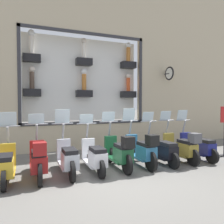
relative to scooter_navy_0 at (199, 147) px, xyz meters
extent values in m
plane|color=#66635E|center=(-0.48, 3.00, -0.42)|extent=(120.00, 120.00, 0.00)
cube|color=tan|center=(3.12, 3.00, 0.09)|extent=(0.40, 5.02, 1.01)
cube|color=#2D2D33|center=(2.91, 3.00, 4.20)|extent=(0.04, 5.02, 0.12)
cube|color=#2D2D33|center=(2.91, 3.00, 0.65)|extent=(0.04, 5.02, 0.12)
cube|color=#2D2D33|center=(2.91, 0.55, 2.43)|extent=(0.04, 0.12, 3.67)
cube|color=#2D2D33|center=(2.91, 5.45, 2.43)|extent=(0.04, 0.12, 3.67)
cube|color=silver|center=(3.47, 3.00, 2.43)|extent=(0.04, 4.78, 3.43)
cube|color=black|center=(3.25, 0.98, 3.13)|extent=(0.36, 0.64, 0.28)
cylinder|color=#B26B2D|center=(3.25, 0.98, 3.59)|extent=(0.17, 0.17, 0.63)
sphere|color=white|center=(3.25, 0.98, 4.02)|extent=(0.23, 0.23, 0.23)
cube|color=black|center=(3.25, 3.00, 3.13)|extent=(0.36, 0.64, 0.28)
cylinder|color=silver|center=(3.25, 3.00, 3.58)|extent=(0.17, 0.17, 0.61)
sphere|color=beige|center=(3.25, 3.00, 3.99)|extent=(0.22, 0.22, 0.22)
cube|color=black|center=(3.25, 5.02, 3.13)|extent=(0.36, 0.64, 0.28)
cylinder|color=silver|center=(3.25, 5.02, 3.61)|extent=(0.19, 0.19, 0.68)
sphere|color=white|center=(3.25, 5.02, 4.07)|extent=(0.24, 0.24, 0.24)
cube|color=black|center=(3.25, 0.98, 1.83)|extent=(0.36, 0.64, 0.28)
cylinder|color=#CC4C23|center=(3.25, 0.98, 2.26)|extent=(0.16, 0.16, 0.59)
sphere|color=beige|center=(3.25, 0.98, 2.67)|extent=(0.21, 0.21, 0.21)
cube|color=black|center=(3.25, 3.00, 1.83)|extent=(0.36, 0.64, 0.28)
cylinder|color=#B26B2D|center=(3.25, 3.00, 2.30)|extent=(0.18, 0.18, 0.65)
sphere|color=white|center=(3.25, 3.00, 2.74)|extent=(0.24, 0.24, 0.24)
cube|color=black|center=(3.25, 5.02, 1.83)|extent=(0.36, 0.64, 0.28)
cylinder|color=#47382D|center=(3.25, 5.02, 2.29)|extent=(0.18, 0.18, 0.64)
sphere|color=beige|center=(3.25, 5.02, 2.72)|extent=(0.23, 0.23, 0.23)
cylinder|color=black|center=(2.75, -0.71, 2.77)|extent=(0.35, 0.05, 0.05)
torus|color=black|center=(2.57, -0.71, 2.77)|extent=(0.61, 0.06, 0.61)
cylinder|color=white|center=(2.57, -0.71, 2.77)|extent=(0.50, 0.03, 0.50)
cylinder|color=black|center=(0.76, 0.00, -0.19)|extent=(0.46, 0.09, 0.46)
cylinder|color=black|center=(-0.56, 0.00, -0.19)|extent=(0.46, 0.09, 0.46)
cube|color=navy|center=(0.10, 0.00, -0.20)|extent=(1.02, 0.38, 0.06)
cube|color=navy|center=(-0.27, 0.00, 0.01)|extent=(0.61, 0.35, 0.36)
cube|color=black|center=(-0.27, 0.00, 0.24)|extent=(0.58, 0.31, 0.10)
cube|color=navy|center=(0.64, 0.00, 0.11)|extent=(0.12, 0.37, 0.56)
cylinder|color=gray|center=(0.71, 0.00, 0.60)|extent=(0.20, 0.06, 0.45)
cylinder|color=gray|center=(0.78, 0.00, 0.82)|extent=(0.04, 0.61, 0.04)
cube|color=silver|center=(0.82, 0.00, 1.00)|extent=(0.09, 0.42, 0.36)
cylinder|color=black|center=(0.75, 0.71, -0.17)|extent=(0.50, 0.09, 0.50)
cylinder|color=black|center=(-0.55, 0.71, -0.17)|extent=(0.50, 0.09, 0.50)
cube|color=olive|center=(0.10, 0.71, -0.18)|extent=(1.02, 0.38, 0.06)
cube|color=olive|center=(-0.27, 0.71, 0.03)|extent=(0.61, 0.35, 0.36)
cube|color=black|center=(-0.27, 0.71, 0.26)|extent=(0.58, 0.31, 0.10)
cube|color=olive|center=(0.64, 0.71, 0.13)|extent=(0.12, 0.37, 0.56)
cylinder|color=gray|center=(0.71, 0.71, 0.62)|extent=(0.20, 0.06, 0.45)
cylinder|color=gray|center=(0.78, 0.71, 0.83)|extent=(0.04, 0.61, 0.04)
cube|color=silver|center=(0.82, 0.71, 1.00)|extent=(0.08, 0.42, 0.32)
cube|color=#4C4C51|center=(-0.60, 0.71, 0.42)|extent=(0.28, 0.28, 0.28)
cylinder|color=black|center=(0.76, 1.42, -0.19)|extent=(0.46, 0.09, 0.46)
cylinder|color=black|center=(-0.56, 1.42, -0.19)|extent=(0.46, 0.09, 0.46)
cube|color=black|center=(0.10, 1.42, -0.20)|extent=(1.02, 0.39, 0.06)
cube|color=black|center=(-0.27, 1.42, 0.01)|extent=(0.61, 0.35, 0.36)
cube|color=black|center=(-0.27, 1.42, 0.24)|extent=(0.58, 0.31, 0.10)
cube|color=black|center=(0.64, 1.42, 0.11)|extent=(0.12, 0.37, 0.56)
cylinder|color=gray|center=(0.71, 1.42, 0.60)|extent=(0.20, 0.06, 0.45)
cylinder|color=gray|center=(0.78, 1.42, 0.82)|extent=(0.04, 0.60, 0.04)
cube|color=silver|center=(0.82, 1.42, 0.98)|extent=(0.08, 0.42, 0.31)
cylinder|color=black|center=(0.73, 2.14, -0.15)|extent=(0.54, 0.09, 0.54)
cylinder|color=black|center=(-0.53, 2.14, -0.15)|extent=(0.54, 0.09, 0.54)
cube|color=teal|center=(0.10, 2.14, -0.16)|extent=(1.02, 0.38, 0.06)
cube|color=teal|center=(-0.27, 2.14, 0.05)|extent=(0.61, 0.35, 0.36)
cube|color=black|center=(-0.27, 2.14, 0.28)|extent=(0.58, 0.31, 0.10)
cube|color=teal|center=(0.64, 2.14, 0.15)|extent=(0.12, 0.37, 0.56)
cylinder|color=gray|center=(0.71, 2.14, 0.64)|extent=(0.20, 0.06, 0.45)
cylinder|color=gray|center=(0.78, 2.14, 0.86)|extent=(0.04, 0.60, 0.04)
cube|color=silver|center=(0.82, 2.14, 1.06)|extent=(0.10, 0.42, 0.40)
cube|color=black|center=(-0.59, 2.14, 0.44)|extent=(0.28, 0.28, 0.28)
cylinder|color=black|center=(0.74, 2.85, -0.15)|extent=(0.53, 0.09, 0.53)
cylinder|color=black|center=(-0.54, 2.85, -0.15)|extent=(0.53, 0.09, 0.53)
cube|color=#19512D|center=(0.10, 2.85, -0.17)|extent=(1.02, 0.39, 0.06)
cube|color=#19512D|center=(-0.27, 2.85, 0.04)|extent=(0.61, 0.35, 0.36)
cube|color=black|center=(-0.27, 2.85, 0.27)|extent=(0.58, 0.31, 0.10)
cube|color=#19512D|center=(0.64, 2.85, 0.14)|extent=(0.12, 0.37, 0.56)
cylinder|color=gray|center=(0.71, 2.85, 0.64)|extent=(0.20, 0.06, 0.45)
cylinder|color=gray|center=(0.78, 2.85, 0.85)|extent=(0.04, 0.61, 0.04)
cube|color=silver|center=(0.82, 2.85, 1.01)|extent=(0.08, 0.42, 0.31)
cube|color=black|center=(-0.59, 2.85, 0.43)|extent=(0.28, 0.28, 0.28)
cylinder|color=black|center=(0.77, 3.56, -0.19)|extent=(0.45, 0.09, 0.45)
cylinder|color=black|center=(-0.57, 3.56, -0.19)|extent=(0.45, 0.09, 0.45)
cube|color=silver|center=(0.10, 3.56, -0.20)|extent=(1.02, 0.39, 0.06)
cube|color=silver|center=(-0.27, 3.56, 0.01)|extent=(0.61, 0.35, 0.36)
cube|color=black|center=(-0.27, 3.56, 0.24)|extent=(0.58, 0.31, 0.10)
cube|color=silver|center=(0.64, 3.56, 0.11)|extent=(0.12, 0.37, 0.56)
cylinder|color=gray|center=(0.71, 3.56, 0.60)|extent=(0.20, 0.06, 0.45)
cylinder|color=gray|center=(0.78, 3.56, 0.81)|extent=(0.04, 0.60, 0.04)
cube|color=silver|center=(0.82, 3.56, 0.96)|extent=(0.07, 0.42, 0.28)
cylinder|color=black|center=(0.75, 4.27, -0.17)|extent=(0.51, 0.09, 0.51)
cylinder|color=black|center=(-0.55, 4.27, -0.17)|extent=(0.51, 0.09, 0.51)
cube|color=#B7BCC6|center=(0.10, 4.27, -0.18)|extent=(1.02, 0.38, 0.06)
cube|color=#B7BCC6|center=(-0.27, 4.27, 0.03)|extent=(0.61, 0.35, 0.36)
cube|color=black|center=(-0.27, 4.27, 0.26)|extent=(0.58, 0.31, 0.10)
cube|color=#B7BCC6|center=(0.64, 4.27, 0.13)|extent=(0.12, 0.37, 0.56)
cylinder|color=gray|center=(0.71, 4.27, 0.63)|extent=(0.20, 0.06, 0.45)
cylinder|color=gray|center=(0.78, 4.27, 0.84)|extent=(0.04, 0.60, 0.04)
cube|color=silver|center=(0.82, 4.27, 1.04)|extent=(0.10, 0.42, 0.40)
cylinder|color=black|center=(0.74, 4.98, -0.16)|extent=(0.52, 0.09, 0.52)
cylinder|color=black|center=(-0.54, 4.98, -0.16)|extent=(0.52, 0.09, 0.52)
cube|color=maroon|center=(0.10, 4.98, -0.17)|extent=(1.02, 0.38, 0.06)
cube|color=maroon|center=(-0.27, 4.98, 0.04)|extent=(0.61, 0.35, 0.36)
cube|color=black|center=(-0.27, 4.98, 0.27)|extent=(0.58, 0.31, 0.10)
cube|color=maroon|center=(0.64, 4.98, 0.14)|extent=(0.12, 0.37, 0.56)
cylinder|color=gray|center=(0.71, 4.98, 0.63)|extent=(0.20, 0.06, 0.45)
cylinder|color=gray|center=(0.78, 4.98, 0.84)|extent=(0.04, 0.61, 0.04)
cube|color=silver|center=(0.82, 4.98, 0.99)|extent=(0.08, 0.42, 0.29)
cube|color=maroon|center=(-0.59, 4.98, 0.43)|extent=(0.28, 0.28, 0.28)
cylinder|color=black|center=(0.77, 5.70, -0.20)|extent=(0.44, 0.09, 0.44)
cylinder|color=black|center=(-0.57, 5.70, -0.20)|extent=(0.44, 0.09, 0.44)
cube|color=gold|center=(0.10, 5.70, -0.21)|extent=(1.02, 0.38, 0.06)
cube|color=gold|center=(-0.27, 5.70, 0.00)|extent=(0.61, 0.35, 0.36)
cube|color=black|center=(-0.27, 5.70, 0.23)|extent=(0.58, 0.31, 0.10)
cube|color=gold|center=(0.64, 5.70, 0.10)|extent=(0.12, 0.37, 0.56)
cylinder|color=gray|center=(0.71, 5.70, 0.59)|extent=(0.20, 0.06, 0.45)
cylinder|color=gray|center=(0.78, 5.70, 0.81)|extent=(0.04, 0.61, 0.04)
cube|color=silver|center=(0.82, 5.70, 1.00)|extent=(0.10, 0.42, 0.38)
cylinder|color=#232326|center=(0.01, -1.17, -0.41)|extent=(0.36, 0.36, 0.02)
camera|label=1|loc=(-5.55, 5.25, 1.39)|focal=35.00mm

